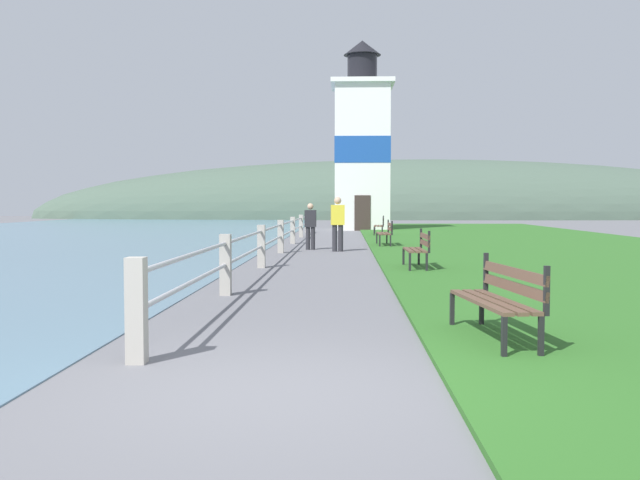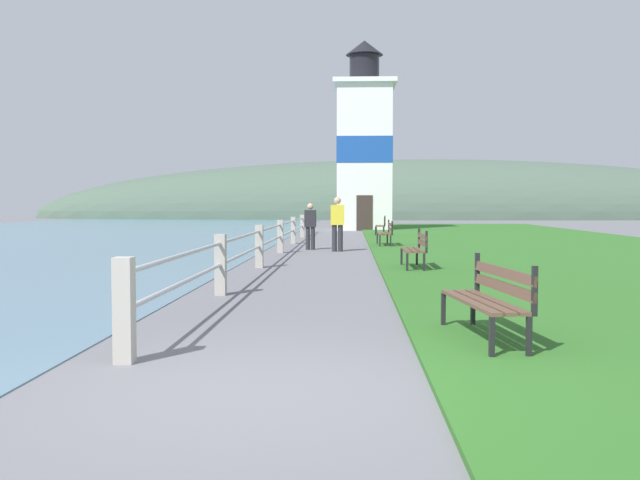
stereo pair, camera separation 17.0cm
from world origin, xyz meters
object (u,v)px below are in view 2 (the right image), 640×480
object	(u,v)px
park_bench_midway	(416,247)
park_bench_far	(386,232)
person_strolling	(310,225)
park_bench_near	(490,295)
person_by_railing	(337,222)
park_bench_by_lighthouse	(382,224)
lighthouse	(364,148)

from	to	relation	value
park_bench_midway	park_bench_far	world-z (taller)	same
person_strolling	park_bench_far	bearing A→B (deg)	-52.92
park_bench_far	person_strolling	world-z (taller)	person_strolling
park_bench_near	person_by_railing	xyz separation A→B (m)	(-1.94, 15.00, 0.41)
park_bench_near	person_by_railing	world-z (taller)	person_by_railing
park_bench_far	person_by_railing	bearing A→B (deg)	56.21
park_bench_far	person_by_railing	xyz separation A→B (m)	(-1.70, -2.62, 0.41)
park_bench_by_lighthouse	person_by_railing	world-z (taller)	person_by_railing
park_bench_midway	lighthouse	world-z (taller)	lighthouse
park_bench_near	park_bench_midway	size ratio (longest dim) A/B	1.18
park_bench_far	person_strolling	distance (m)	3.19
person_by_railing	park_bench_by_lighthouse	bearing A→B (deg)	-15.28
park_bench_by_lighthouse	person_by_railing	distance (m)	11.36
park_bench_far	lighthouse	world-z (taller)	lighthouse
park_bench_midway	person_by_railing	size ratio (longest dim) A/B	0.93
park_bench_near	person_strolling	world-z (taller)	person_strolling
park_bench_far	person_strolling	size ratio (longest dim) A/B	1.19
park_bench_midway	person_by_railing	world-z (taller)	person_by_railing
person_by_railing	lighthouse	bearing A→B (deg)	-9.24
park_bench_near	lighthouse	world-z (taller)	lighthouse
park_bench_near	lighthouse	distance (m)	34.15
lighthouse	park_bench_by_lighthouse	bearing A→B (deg)	-84.78
park_bench_midway	park_bench_by_lighthouse	world-z (taller)	same
park_bench_far	park_bench_by_lighthouse	size ratio (longest dim) A/B	0.94
person_strolling	person_by_railing	world-z (taller)	person_by_railing
park_bench_midway	lighthouse	xyz separation A→B (m)	(-0.72, 25.23, 4.25)
lighthouse	person_by_railing	xyz separation A→B (m)	(-1.21, -18.88, -3.84)
park_bench_far	lighthouse	size ratio (longest dim) A/B	0.17
person_strolling	person_by_railing	distance (m)	1.24
park_bench_by_lighthouse	person_strolling	size ratio (longest dim) A/B	1.26
park_bench_by_lighthouse	lighthouse	bearing A→B (deg)	-81.34
park_bench_by_lighthouse	person_strolling	bearing A→B (deg)	78.17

